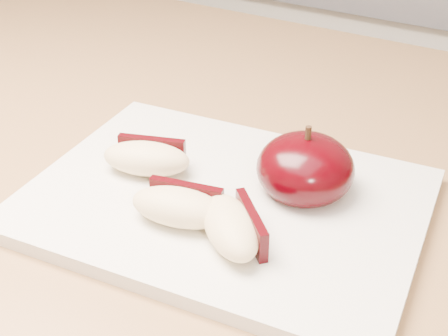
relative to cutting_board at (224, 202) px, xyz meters
The scene contains 6 objects.
back_cabinet 0.90m from the cutting_board, 94.55° to the left, with size 2.40×0.62×0.94m.
cutting_board is the anchor object (origin of this frame).
apple_half 0.07m from the cutting_board, 38.92° to the left, with size 0.09×0.09×0.06m.
apple_wedge_a 0.07m from the cutting_board, behind, with size 0.08×0.05×0.03m.
apple_wedge_b 0.05m from the cutting_board, 105.46° to the right, with size 0.08×0.05×0.03m.
apple_wedge_c 0.06m from the cutting_board, 53.32° to the right, with size 0.07×0.07×0.03m.
Camera 1 is at (0.26, 0.08, 1.18)m, focal length 50.00 mm.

